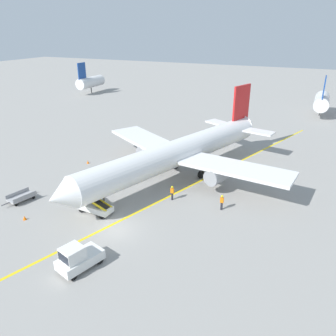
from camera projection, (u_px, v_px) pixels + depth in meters
name	position (u px, v px, depth m)	size (l,w,h in m)	color
ground_plane	(116.00, 229.00, 31.95)	(300.00, 300.00, 0.00)	gray
taxi_line_yellow	(147.00, 207.00, 35.86)	(0.30, 80.00, 0.01)	yellow
airliner	(181.00, 152.00, 41.96)	(27.58, 34.31, 10.10)	white
pushback_tug	(78.00, 258.00, 26.47)	(2.85, 3.99, 2.20)	silver
baggage_tug_near_wing	(107.00, 179.00, 40.36)	(2.35, 2.73, 2.10)	silver
belt_loader_forward_hold	(94.00, 206.00, 34.64)	(5.09, 1.77, 2.59)	silver
baggage_cart_loaded	(21.00, 197.00, 37.03)	(2.12, 3.84, 0.94)	#A5A5A8
ground_crew_marshaller	(222.00, 202.00, 35.10)	(0.36, 0.24, 1.70)	#26262D
ground_crew_wing_walker	(172.00, 192.00, 37.11)	(0.36, 0.24, 1.70)	#26262D
safety_cone_nose_left	(88.00, 162.00, 47.28)	(0.36, 0.36, 0.44)	orange
safety_cone_nose_right	(25.00, 218.00, 33.49)	(0.36, 0.36, 0.44)	orange
distant_aircraft_far_left	(90.00, 82.00, 96.21)	(3.00, 10.10, 8.80)	silver
distant_aircraft_mid_left	(322.00, 101.00, 71.54)	(3.00, 10.10, 8.80)	silver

